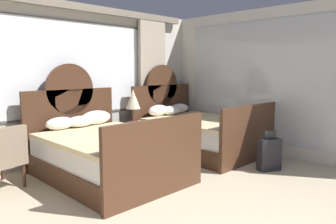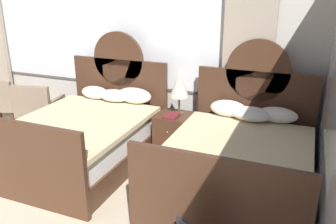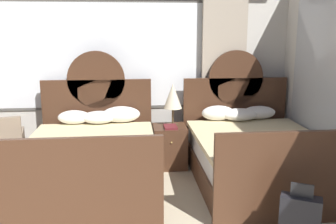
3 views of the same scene
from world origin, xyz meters
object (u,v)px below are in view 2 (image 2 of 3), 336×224
bed_near_mirror (238,164)px  table_lamp_on_nightstand (179,85)px  armchair_by_window_left (38,106)px  armchair_by_window_centre (1,100)px  nightstand_between_beds (174,135)px  book_on_nightstand (172,116)px  bed_near_window (85,136)px

bed_near_mirror → table_lamp_on_nightstand: bed_near_mirror is taller
armchair_by_window_left → armchair_by_window_centre: (-0.80, 0.00, 0.00)m
nightstand_between_beds → armchair_by_window_centre: armchair_by_window_centre is taller
armchair_by_window_left → book_on_nightstand: bearing=-0.3°
bed_near_window → table_lamp_on_nightstand: bearing=33.4°
bed_near_mirror → nightstand_between_beds: size_ratio=3.55×
table_lamp_on_nightstand → armchair_by_window_centre: bearing=-177.5°
nightstand_between_beds → armchair_by_window_centre: bearing=-178.6°
nightstand_between_beds → armchair_by_window_left: 2.36m
nightstand_between_beds → armchair_by_window_left: armchair_by_window_left is taller
bed_near_mirror → armchair_by_window_left: (-3.40, 0.58, 0.08)m
bed_near_window → table_lamp_on_nightstand: size_ratio=3.55×
book_on_nightstand → bed_near_window: bearing=-151.6°
table_lamp_on_nightstand → armchair_by_window_centre: 3.26m
book_on_nightstand → nightstand_between_beds: bearing=91.0°
table_lamp_on_nightstand → book_on_nightstand: (-0.05, -0.16, -0.41)m
bed_near_mirror → armchair_by_window_left: bearing=170.3°
nightstand_between_beds → armchair_by_window_centre: (-3.16, -0.08, 0.15)m
armchair_by_window_left → armchair_by_window_centre: size_ratio=1.00×
bed_near_window → table_lamp_on_nightstand: 1.47m
bed_near_window → book_on_nightstand: bed_near_window is taller
nightstand_between_beds → armchair_by_window_left: size_ratio=0.72×
armchair_by_window_left → nightstand_between_beds: bearing=2.0°
armchair_by_window_left → armchair_by_window_centre: bearing=179.9°
table_lamp_on_nightstand → bed_near_mirror: bearing=-36.0°
nightstand_between_beds → book_on_nightstand: size_ratio=2.34×
armchair_by_window_left → bed_near_mirror: bearing=-9.7°
armchair_by_window_centre → bed_near_mirror: bearing=-7.9°
bed_near_window → bed_near_mirror: (2.10, -0.00, -0.00)m
book_on_nightstand → armchair_by_window_left: size_ratio=0.31×
bed_near_window → book_on_nightstand: bearing=28.4°
bed_near_mirror → armchair_by_window_centre: (-4.21, 0.58, 0.08)m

